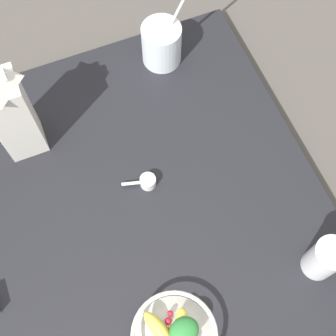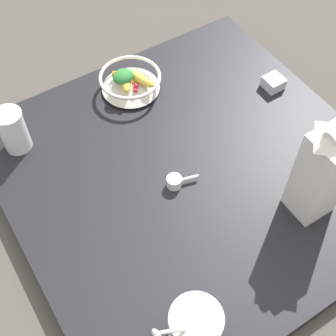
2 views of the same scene
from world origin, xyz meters
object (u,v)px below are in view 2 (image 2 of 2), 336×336
Objects in this scene: fruit_bowl at (130,81)px; yogurt_tub at (195,327)px; milk_carton at (323,169)px; spice_jar at (273,83)px; drinking_cup at (13,130)px.

fruit_bowl is 0.73× the size of yogurt_tub.
spice_jar is (-0.36, 0.19, -0.14)m from milk_carton.
milk_carton is at bearing 43.54° from drinking_cup.
drinking_cup is (-0.67, -0.11, -0.00)m from yogurt_tub.
milk_carton is at bearing 16.39° from fruit_bowl.
drinking_cup is 2.36× the size of spice_jar.
spice_jar is at bearing 59.47° from fruit_bowl.
yogurt_tub is at bearing -19.55° from fruit_bowl.
yogurt_tub is (0.69, -0.24, 0.03)m from fruit_bowl.
milk_carton is 0.44m from yogurt_tub.
milk_carton reaches higher than drinking_cup.
yogurt_tub is 1.95× the size of drinking_cup.
spice_jar is (0.21, 0.36, -0.02)m from fruit_bowl.
yogurt_tub is 4.61× the size of spice_jar.
yogurt_tub is at bearing -51.91° from spice_jar.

